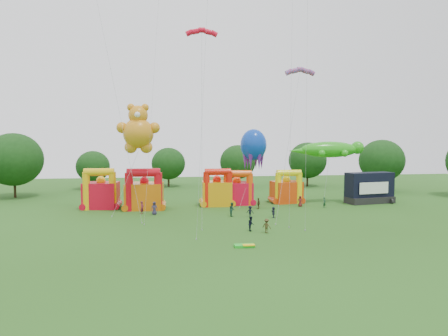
{
  "coord_description": "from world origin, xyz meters",
  "views": [
    {
      "loc": [
        -7.76,
        -36.48,
        10.71
      ],
      "look_at": [
        -0.33,
        18.0,
        6.87
      ],
      "focal_mm": 32.0,
      "sensor_mm": 36.0,
      "label": 1
    }
  ],
  "objects": [
    {
      "name": "teddy_bear_kite",
      "position": [
        -13.09,
        22.51,
        8.71
      ],
      "size": [
        6.81,
        5.28,
        16.12
      ],
      "color": "orange",
      "rests_on": "ground"
    },
    {
      "name": "spectator_2",
      "position": [
        0.87,
        18.43,
        0.99
      ],
      "size": [
        0.75,
        0.96,
        1.97
      ],
      "primitive_type": "imported",
      "rotation": [
        0.0,
        0.0,
        1.57
      ],
      "color": "#183D2D",
      "rests_on": "ground"
    },
    {
      "name": "spectator_1",
      "position": [
        -11.81,
        21.95,
        0.93
      ],
      "size": [
        0.67,
        0.8,
        1.86
      ],
      "primitive_type": "imported",
      "rotation": [
        0.0,
        0.0,
        1.18
      ],
      "color": "maroon",
      "rests_on": "ground"
    },
    {
      "name": "spectator_4",
      "position": [
        5.91,
        23.92,
        0.85
      ],
      "size": [
        0.85,
        1.08,
        1.71
      ],
      "primitive_type": "imported",
      "rotation": [
        0.0,
        0.0,
        4.21
      ],
      "color": "#42351A",
      "rests_on": "ground"
    },
    {
      "name": "parafoil_kites",
      "position": [
        -6.92,
        17.41,
        14.02
      ],
      "size": [
        32.54,
        12.6,
        32.64
      ],
      "color": "red",
      "rests_on": "ground"
    },
    {
      "name": "ground",
      "position": [
        0.0,
        0.0,
        0.0
      ],
      "size": [
        160.0,
        160.0,
        0.0
      ],
      "primitive_type": "plane",
      "color": "#244D15",
      "rests_on": "ground"
    },
    {
      "name": "gecko_kite",
      "position": [
        18.86,
        27.78,
        7.66
      ],
      "size": [
        13.28,
        4.74,
        10.62
      ],
      "color": "#269F16",
      "rests_on": "ground"
    },
    {
      "name": "spectator_6",
      "position": [
        13.02,
        25.0,
        0.88
      ],
      "size": [
        1.02,
        0.91,
        1.76
      ],
      "primitive_type": "imported",
      "rotation": [
        0.0,
        0.0,
        5.77
      ],
      "color": "maroon",
      "rests_on": "ground"
    },
    {
      "name": "diamond_kites",
      "position": [
        1.05,
        12.65,
        16.02
      ],
      "size": [
        21.68,
        14.98,
        37.6
      ],
      "color": "#DB400A",
      "rests_on": "ground"
    },
    {
      "name": "spectator_7",
      "position": [
        16.51,
        23.48,
        0.84
      ],
      "size": [
        0.73,
        0.7,
        1.69
      ],
      "primitive_type": "imported",
      "rotation": [
        0.0,
        0.0,
        0.68
      ],
      "color": "#1A4123",
      "rests_on": "ground"
    },
    {
      "name": "octopus_kite",
      "position": [
        5.5,
        28.44,
        6.6
      ],
      "size": [
        5.48,
        6.86,
        12.67
      ],
      "color": "#0B38AC",
      "rests_on": "ground"
    },
    {
      "name": "spectator_3",
      "position": [
        3.25,
        17.42,
        0.78
      ],
      "size": [
        1.15,
        0.88,
        1.57
      ],
      "primitive_type": "imported",
      "rotation": [
        0.0,
        0.0,
        2.81
      ],
      "color": "black",
      "rests_on": "ground"
    },
    {
      "name": "spectator_9",
      "position": [
        3.26,
        7.87,
        0.84
      ],
      "size": [
        1.2,
        1.2,
        1.67
      ],
      "primitive_type": "imported",
      "rotation": [
        0.0,
        0.0,
        2.36
      ],
      "color": "#3C3318",
      "rests_on": "ground"
    },
    {
      "name": "bouncy_castle_3",
      "position": [
        3.31,
        28.56,
        2.22
      ],
      "size": [
        5.01,
        4.08,
        5.82
      ],
      "color": "red",
      "rests_on": "ground"
    },
    {
      "name": "spectator_5",
      "position": [
        6.37,
        16.6,
        0.76
      ],
      "size": [
        0.53,
        1.44,
        1.53
      ],
      "primitive_type": "imported",
      "rotation": [
        0.0,
        0.0,
        4.65
      ],
      "color": "#212338",
      "rests_on": "ground"
    },
    {
      "name": "bouncy_castle_2",
      "position": [
        -0.15,
        27.77,
        2.36
      ],
      "size": [
        4.85,
        3.95,
        6.18
      ],
      "color": "orange",
      "rests_on": "ground"
    },
    {
      "name": "spectator_8",
      "position": [
        1.69,
        9.18,
        0.86
      ],
      "size": [
        0.78,
        0.93,
        1.71
      ],
      "primitive_type": "imported",
      "rotation": [
        0.0,
        0.0,
        1.4
      ],
      "color": "black",
      "rests_on": "ground"
    },
    {
      "name": "stage_trailer",
      "position": [
        25.97,
        27.13,
        2.54
      ],
      "size": [
        8.64,
        4.49,
        5.26
      ],
      "color": "black",
      "rests_on": "ground"
    },
    {
      "name": "bouncy_castle_0",
      "position": [
        -18.53,
        27.68,
        2.44
      ],
      "size": [
        5.46,
        4.58,
        6.41
      ],
      "color": "red",
      "rests_on": "ground"
    },
    {
      "name": "tree_ring",
      "position": [
        -1.15,
        0.6,
        6.26
      ],
      "size": [
        120.71,
        122.78,
        12.07
      ],
      "color": "#352314",
      "rests_on": "ground"
    },
    {
      "name": "bouncy_castle_1",
      "position": [
        -11.72,
        26.0,
        2.44
      ],
      "size": [
        5.92,
        4.89,
        6.46
      ],
      "color": "#CF620B",
      "rests_on": "ground"
    },
    {
      "name": "folded_kite_bundle",
      "position": [
        -0.37,
        2.26,
        0.14
      ],
      "size": [
        2.01,
        1.12,
        0.31
      ],
      "color": "green",
      "rests_on": "ground"
    },
    {
      "name": "spectator_0",
      "position": [
        -10.02,
        21.04,
        0.95
      ],
      "size": [
        1.04,
        0.8,
        1.9
      ],
      "primitive_type": "imported",
      "rotation": [
        0.0,
        0.0,
        0.23
      ],
      "color": "#2C2742",
      "rests_on": "ground"
    },
    {
      "name": "bouncy_castle_4",
      "position": [
        12.06,
        29.25,
        2.2
      ],
      "size": [
        5.31,
        4.59,
        5.76
      ],
      "color": "red",
      "rests_on": "ground"
    }
  ]
}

